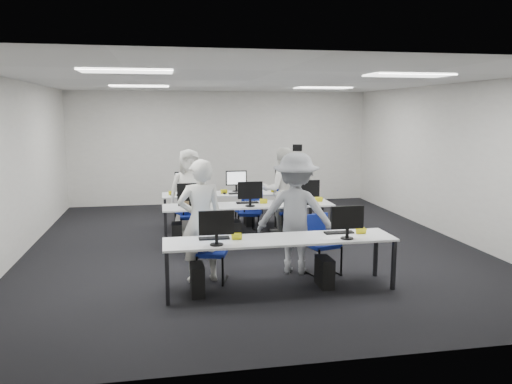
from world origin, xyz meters
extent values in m
plane|color=black|center=(0.00, 0.00, 0.00)|extent=(9.00, 9.00, 0.00)
plane|color=white|center=(0.00, 0.00, 3.00)|extent=(9.00, 9.00, 0.00)
cube|color=silver|center=(0.00, 4.50, 1.50)|extent=(8.00, 0.02, 3.00)
cube|color=silver|center=(0.00, -4.50, 1.50)|extent=(8.00, 0.02, 3.00)
cube|color=silver|center=(-4.00, 0.00, 1.50)|extent=(0.02, 9.00, 3.00)
cube|color=silver|center=(4.00, 0.00, 1.50)|extent=(0.02, 9.00, 3.00)
cube|color=white|center=(-2.00, -2.00, 2.98)|extent=(1.20, 0.60, 0.02)
cube|color=white|center=(2.00, -2.00, 2.98)|extent=(1.20, 0.60, 0.02)
cube|color=white|center=(-2.00, 2.00, 2.98)|extent=(1.20, 0.60, 0.02)
cube|color=white|center=(2.00, 2.00, 2.98)|extent=(1.20, 0.60, 0.02)
cube|color=white|center=(0.00, -2.40, 0.71)|extent=(3.20, 0.70, 0.03)
cube|color=black|center=(-1.55, -2.70, 0.35)|extent=(0.05, 0.05, 0.70)
cube|color=black|center=(-1.55, -2.10, 0.35)|extent=(0.05, 0.05, 0.70)
cube|color=black|center=(1.55, -2.70, 0.35)|extent=(0.05, 0.05, 0.70)
cube|color=black|center=(1.55, -2.10, 0.35)|extent=(0.05, 0.05, 0.70)
cube|color=white|center=(0.00, 0.20, 0.71)|extent=(3.20, 0.70, 0.03)
cube|color=black|center=(-1.55, -0.10, 0.35)|extent=(0.05, 0.05, 0.70)
cube|color=black|center=(-1.55, 0.50, 0.35)|extent=(0.05, 0.05, 0.70)
cube|color=black|center=(1.55, -0.10, 0.35)|extent=(0.05, 0.05, 0.70)
cube|color=black|center=(1.55, 0.50, 0.35)|extent=(0.05, 0.05, 0.70)
cube|color=white|center=(0.00, 1.60, 0.71)|extent=(3.20, 0.70, 0.03)
cube|color=black|center=(-1.55, 1.30, 0.35)|extent=(0.05, 0.05, 0.70)
cube|color=black|center=(-1.55, 1.90, 0.35)|extent=(0.05, 0.05, 0.70)
cube|color=black|center=(1.55, 1.30, 0.35)|extent=(0.05, 0.05, 0.70)
cube|color=black|center=(1.55, 1.90, 0.35)|extent=(0.05, 0.05, 0.70)
cube|color=#0D48B4|center=(-0.90, -2.58, 1.03)|extent=(0.46, 0.04, 0.32)
cube|color=black|center=(-0.90, -2.26, 0.74)|extent=(0.42, 0.14, 0.02)
ellipsoid|color=black|center=(-0.60, -2.26, 0.75)|extent=(0.07, 0.10, 0.04)
cube|color=black|center=(-1.15, -2.40, 0.21)|extent=(0.18, 0.40, 0.42)
cube|color=white|center=(0.90, -2.58, 1.03)|extent=(0.46, 0.04, 0.32)
cube|color=black|center=(0.90, -2.26, 0.74)|extent=(0.42, 0.14, 0.02)
ellipsoid|color=black|center=(1.20, -2.26, 0.75)|extent=(0.07, 0.10, 0.04)
cube|color=black|center=(0.65, -2.40, 0.21)|extent=(0.18, 0.40, 0.42)
cube|color=white|center=(-1.10, 0.02, 1.03)|extent=(0.46, 0.04, 0.32)
cube|color=black|center=(-1.10, 0.34, 0.74)|extent=(0.42, 0.14, 0.02)
ellipsoid|color=black|center=(-0.80, 0.34, 0.75)|extent=(0.07, 0.10, 0.04)
cube|color=black|center=(-1.35, 0.20, 0.21)|extent=(0.18, 0.40, 0.42)
cube|color=white|center=(0.00, 0.02, 1.03)|extent=(0.46, 0.04, 0.32)
cube|color=black|center=(0.00, 0.34, 0.74)|extent=(0.42, 0.14, 0.02)
ellipsoid|color=black|center=(0.30, 0.34, 0.75)|extent=(0.07, 0.10, 0.04)
cube|color=black|center=(-0.25, 0.20, 0.21)|extent=(0.18, 0.40, 0.42)
cube|color=white|center=(1.10, 0.02, 1.03)|extent=(0.46, 0.04, 0.32)
cube|color=black|center=(1.10, 0.34, 0.74)|extent=(0.42, 0.14, 0.02)
ellipsoid|color=black|center=(1.40, 0.34, 0.75)|extent=(0.07, 0.10, 0.04)
cube|color=black|center=(0.85, 0.20, 0.21)|extent=(0.18, 0.40, 0.42)
cube|color=white|center=(-1.10, 1.78, 1.03)|extent=(0.46, 0.04, 0.32)
cube|color=black|center=(-1.10, 1.46, 0.74)|extent=(0.42, 0.14, 0.02)
ellipsoid|color=black|center=(-1.40, 1.46, 0.75)|extent=(0.07, 0.10, 0.04)
cube|color=black|center=(-0.85, 1.60, 0.21)|extent=(0.18, 0.40, 0.42)
cube|color=white|center=(0.00, 1.78, 1.03)|extent=(0.46, 0.04, 0.32)
cube|color=black|center=(0.00, 1.46, 0.74)|extent=(0.42, 0.14, 0.02)
ellipsoid|color=black|center=(-0.30, 1.46, 0.75)|extent=(0.07, 0.10, 0.04)
cube|color=black|center=(0.25, 1.60, 0.21)|extent=(0.18, 0.40, 0.42)
cube|color=white|center=(1.10, 1.78, 1.03)|extent=(0.46, 0.04, 0.32)
cube|color=black|center=(1.10, 1.46, 0.74)|extent=(0.42, 0.14, 0.02)
ellipsoid|color=black|center=(0.80, 1.46, 0.75)|extent=(0.07, 0.10, 0.04)
cube|color=black|center=(1.35, 1.60, 0.21)|extent=(0.18, 0.40, 0.42)
cube|color=navy|center=(-0.90, -1.89, 0.42)|extent=(0.50, 0.48, 0.06)
cube|color=navy|center=(-0.85, -1.71, 0.66)|extent=(0.39, 0.15, 0.33)
cube|color=navy|center=(0.79, -1.85, 0.46)|extent=(0.54, 0.52, 0.06)
cube|color=navy|center=(0.74, -1.66, 0.72)|extent=(0.42, 0.16, 0.36)
cube|color=navy|center=(-1.05, 0.69, 0.44)|extent=(0.44, 0.43, 0.06)
cube|color=navy|center=(-1.04, 0.88, 0.69)|extent=(0.40, 0.07, 0.34)
cube|color=navy|center=(0.12, 0.72, 0.45)|extent=(0.54, 0.53, 0.06)
cube|color=navy|center=(0.18, 0.90, 0.71)|extent=(0.41, 0.18, 0.35)
cube|color=navy|center=(0.93, 0.75, 0.43)|extent=(0.41, 0.39, 0.06)
cube|color=navy|center=(0.93, 0.93, 0.67)|extent=(0.39, 0.05, 0.34)
cube|color=navy|center=(-1.08, 0.97, 0.47)|extent=(0.57, 0.56, 0.06)
cube|color=navy|center=(-1.01, 0.78, 0.74)|extent=(0.42, 0.20, 0.37)
cube|color=navy|center=(0.13, 0.95, 0.46)|extent=(0.53, 0.52, 0.06)
cube|color=navy|center=(0.19, 0.76, 0.71)|extent=(0.41, 0.16, 0.36)
cube|color=navy|center=(0.92, 0.98, 0.47)|extent=(0.50, 0.49, 0.06)
cube|color=navy|center=(0.89, 0.78, 0.73)|extent=(0.43, 0.11, 0.37)
ellipsoid|color=tan|center=(-1.14, 0.18, 0.85)|extent=(0.35, 0.28, 0.24)
imported|color=silver|center=(-1.05, -1.82, 0.90)|extent=(0.70, 0.50, 1.80)
imported|color=silver|center=(0.81, 0.92, 0.87)|extent=(0.85, 0.66, 1.74)
imported|color=silver|center=(-1.05, 1.09, 0.86)|extent=(0.91, 0.66, 1.72)
imported|color=silver|center=(1.11, 0.87, 0.80)|extent=(1.02, 0.65, 1.61)
imported|color=slate|center=(0.41, -1.70, 0.93)|extent=(1.36, 1.05, 1.85)
cube|color=black|center=(0.47, -1.53, 1.91)|extent=(0.19, 0.22, 0.10)
camera|label=1|loc=(-1.56, -8.91, 2.46)|focal=35.00mm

